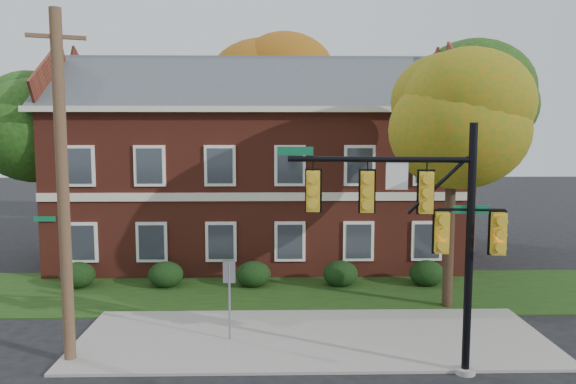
{
  "coord_description": "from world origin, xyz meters",
  "views": [
    {
      "loc": [
        -1.09,
        -15.29,
        6.26
      ],
      "look_at": [
        -0.69,
        3.0,
        4.24
      ],
      "focal_mm": 35.0,
      "sensor_mm": 36.0,
      "label": 1
    }
  ],
  "objects_px": {
    "apartment_building": "(257,157)",
    "hedge_far_left": "(77,275)",
    "tree_left_rear": "(44,121)",
    "utility_pole": "(63,188)",
    "hedge_center": "(253,274)",
    "tree_far_rear": "(283,88)",
    "hedge_far_right": "(427,273)",
    "sign_post": "(229,286)",
    "traffic_signal": "(423,220)",
    "hedge_left": "(166,275)",
    "tree_right_rear": "(484,93)",
    "hedge_right": "(340,274)",
    "tree_near_right": "(461,118)"
  },
  "relations": [
    {
      "from": "utility_pole",
      "to": "traffic_signal",
      "type": "bearing_deg",
      "value": -25.79
    },
    {
      "from": "hedge_left",
      "to": "tree_right_rear",
      "type": "height_order",
      "value": "tree_right_rear"
    },
    {
      "from": "hedge_center",
      "to": "tree_near_right",
      "type": "xyz_separation_m",
      "value": [
        7.22,
        -2.83,
        6.14
      ]
    },
    {
      "from": "utility_pole",
      "to": "sign_post",
      "type": "bearing_deg",
      "value": -3.41
    },
    {
      "from": "tree_right_rear",
      "to": "tree_near_right",
      "type": "bearing_deg",
      "value": -114.58
    },
    {
      "from": "hedge_left",
      "to": "hedge_center",
      "type": "xyz_separation_m",
      "value": [
        3.5,
        0.0,
        0.0
      ]
    },
    {
      "from": "hedge_right",
      "to": "hedge_far_right",
      "type": "relative_size",
      "value": 1.0
    },
    {
      "from": "sign_post",
      "to": "traffic_signal",
      "type": "bearing_deg",
      "value": -22.18
    },
    {
      "from": "hedge_far_left",
      "to": "tree_left_rear",
      "type": "distance_m",
      "value": 7.9
    },
    {
      "from": "traffic_signal",
      "to": "sign_post",
      "type": "relative_size",
      "value": 2.59
    },
    {
      "from": "apartment_building",
      "to": "traffic_signal",
      "type": "relative_size",
      "value": 2.92
    },
    {
      "from": "tree_far_rear",
      "to": "apartment_building",
      "type": "bearing_deg",
      "value": -99.71
    },
    {
      "from": "apartment_building",
      "to": "sign_post",
      "type": "bearing_deg",
      "value": -92.41
    },
    {
      "from": "hedge_right",
      "to": "tree_left_rear",
      "type": "bearing_deg",
      "value": 162.63
    },
    {
      "from": "apartment_building",
      "to": "utility_pole",
      "type": "height_order",
      "value": "apartment_building"
    },
    {
      "from": "hedge_center",
      "to": "tree_far_rear",
      "type": "distance_m",
      "value": 15.57
    },
    {
      "from": "hedge_left",
      "to": "traffic_signal",
      "type": "bearing_deg",
      "value": -44.64
    },
    {
      "from": "hedge_far_right",
      "to": "sign_post",
      "type": "distance_m",
      "value": 9.57
    },
    {
      "from": "tree_left_rear",
      "to": "tree_right_rear",
      "type": "relative_size",
      "value": 0.84
    },
    {
      "from": "hedge_far_left",
      "to": "hedge_right",
      "type": "relative_size",
      "value": 1.0
    },
    {
      "from": "tree_far_rear",
      "to": "hedge_left",
      "type": "bearing_deg",
      "value": -110.29
    },
    {
      "from": "hedge_far_left",
      "to": "tree_near_right",
      "type": "xyz_separation_m",
      "value": [
        14.22,
        -2.83,
        6.14
      ]
    },
    {
      "from": "apartment_building",
      "to": "hedge_center",
      "type": "bearing_deg",
      "value": -90.0
    },
    {
      "from": "hedge_right",
      "to": "utility_pole",
      "type": "height_order",
      "value": "utility_pole"
    },
    {
      "from": "hedge_far_left",
      "to": "traffic_signal",
      "type": "bearing_deg",
      "value": -34.63
    },
    {
      "from": "tree_far_rear",
      "to": "utility_pole",
      "type": "relative_size",
      "value": 1.23
    },
    {
      "from": "hedge_center",
      "to": "utility_pole",
      "type": "xyz_separation_m",
      "value": [
        -4.71,
        -7.17,
        4.23
      ]
    },
    {
      "from": "apartment_building",
      "to": "tree_near_right",
      "type": "distance_m",
      "value": 10.97
    },
    {
      "from": "sign_post",
      "to": "hedge_left",
      "type": "bearing_deg",
      "value": 118.19
    },
    {
      "from": "hedge_far_right",
      "to": "utility_pole",
      "type": "distance_m",
      "value": 14.36
    },
    {
      "from": "apartment_building",
      "to": "tree_far_rear",
      "type": "height_order",
      "value": "tree_far_rear"
    },
    {
      "from": "hedge_left",
      "to": "hedge_right",
      "type": "height_order",
      "value": "same"
    },
    {
      "from": "hedge_far_right",
      "to": "hedge_left",
      "type": "bearing_deg",
      "value": 180.0
    },
    {
      "from": "hedge_far_left",
      "to": "hedge_far_right",
      "type": "xyz_separation_m",
      "value": [
        14.0,
        0.0,
        0.0
      ]
    },
    {
      "from": "hedge_right",
      "to": "tree_far_rear",
      "type": "bearing_deg",
      "value": 99.36
    },
    {
      "from": "apartment_building",
      "to": "hedge_left",
      "type": "distance_m",
      "value": 7.73
    },
    {
      "from": "tree_near_right",
      "to": "tree_right_rear",
      "type": "xyz_separation_m",
      "value": [
        4.09,
        8.95,
        1.45
      ]
    },
    {
      "from": "hedge_far_left",
      "to": "utility_pole",
      "type": "xyz_separation_m",
      "value": [
        2.29,
        -7.17,
        4.23
      ]
    },
    {
      "from": "apartment_building",
      "to": "hedge_far_left",
      "type": "height_order",
      "value": "apartment_building"
    },
    {
      "from": "hedge_center",
      "to": "sign_post",
      "type": "relative_size",
      "value": 0.56
    },
    {
      "from": "tree_left_rear",
      "to": "tree_far_rear",
      "type": "relative_size",
      "value": 0.77
    },
    {
      "from": "hedge_right",
      "to": "tree_far_rear",
      "type": "distance_m",
      "value": 15.66
    },
    {
      "from": "hedge_far_left",
      "to": "sign_post",
      "type": "height_order",
      "value": "sign_post"
    },
    {
      "from": "sign_post",
      "to": "tree_left_rear",
      "type": "bearing_deg",
      "value": 133.66
    },
    {
      "from": "hedge_left",
      "to": "tree_far_rear",
      "type": "xyz_separation_m",
      "value": [
        4.84,
        13.09,
        8.32
      ]
    },
    {
      "from": "hedge_left",
      "to": "utility_pole",
      "type": "bearing_deg",
      "value": -99.58
    },
    {
      "from": "tree_right_rear",
      "to": "utility_pole",
      "type": "relative_size",
      "value": 1.13
    },
    {
      "from": "tree_left_rear",
      "to": "sign_post",
      "type": "distance_m",
      "value": 14.52
    },
    {
      "from": "tree_left_rear",
      "to": "utility_pole",
      "type": "bearing_deg",
      "value": -66.05
    },
    {
      "from": "hedge_far_right",
      "to": "tree_near_right",
      "type": "height_order",
      "value": "tree_near_right"
    }
  ]
}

